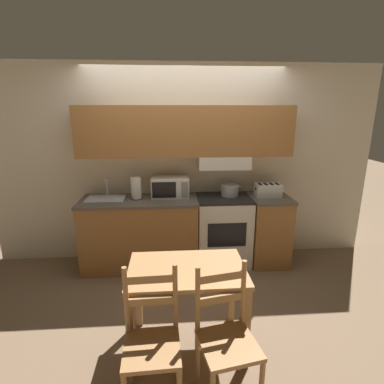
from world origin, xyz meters
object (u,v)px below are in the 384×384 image
Objects in this scene: stove_range at (223,230)px; chair_left_of_table at (152,342)px; cooking_pot at (230,190)px; sink_basin at (106,198)px; microwave at (170,187)px; chair_right_of_table at (226,339)px; paper_towel_roll at (136,188)px; dining_table at (187,282)px; toaster at (268,190)px.

stove_range is 0.95× the size of chair_left_of_table.
stove_range is 0.54m from cooking_pot.
chair_left_of_table is at bearing -70.83° from sink_basin.
microwave is at bearing 83.78° from chair_left_of_table.
sink_basin is at bearing 110.92° from chair_right_of_table.
stove_range is at bearing 0.52° from sink_basin.
paper_towel_roll is (-1.19, -0.05, 0.06)m from cooking_pot.
toaster is at bearing 51.89° from dining_table.
paper_towel_roll is at bearing 179.45° from toaster.
chair_right_of_table is (0.79, -1.92, -0.59)m from paper_towel_roll.
toaster is at bearing -4.61° from microwave.
toaster is 1.86m from dining_table.
stove_range is 0.95× the size of dining_table.
chair_right_of_table is at bearing -2.75° from chair_left_of_table.
chair_right_of_table is (0.37, -2.00, -0.58)m from microwave.
cooking_pot reaches higher than stove_range.
cooking_pot is 1.57m from sink_basin.
paper_towel_roll is at bearing 4.11° from sink_basin.
toaster is at bearing -0.23° from stove_range.
paper_towel_roll is 1.61m from dining_table.
chair_left_of_table reaches higher than stove_range.
microwave reaches higher than chair_left_of_table.
chair_right_of_table is (-0.39, -1.97, -0.53)m from cooking_pot.
toaster is at bearing 0.31° from sink_basin.
sink_basin is 1.70× the size of paper_towel_roll.
sink_basin is at bearing -177.06° from cooking_pot.
microwave reaches higher than toaster.
paper_towel_roll is 0.29× the size of dining_table.
microwave is 1.02× the size of sink_basin.
toaster is 0.34× the size of dining_table.
chair_right_of_table is at bearing -101.28° from cooking_pot.
dining_table is at bearing -56.99° from sink_basin.
cooking_pot is (0.08, 0.07, 0.53)m from stove_range.
dining_table is at bearing -128.11° from toaster.
microwave is at bearing 171.79° from stove_range.
paper_towel_roll is (-0.42, -0.08, 0.01)m from microwave.
microwave is (-0.77, 0.03, 0.05)m from cooking_pot.
microwave reaches higher than chair_right_of_table.
microwave is 0.49× the size of dining_table.
microwave is at bearing 11.39° from paper_towel_roll.
microwave is (-0.68, 0.10, 0.58)m from stove_range.
chair_left_of_table is (-0.82, -1.90, -0.01)m from stove_range.
chair_left_of_table is (0.28, -1.91, -0.59)m from paper_towel_roll.
microwave is 2.12m from chair_right_of_table.
sink_basin is 0.39m from paper_towel_roll.
stove_range is at bearing -0.71° from paper_towel_roll.
cooking_pot is 0.33× the size of chair_left_of_table.
cooking_pot is 2.23m from chair_left_of_table.
dining_table is at bearing 106.94° from chair_right_of_table.
sink_basin reaches higher than dining_table.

